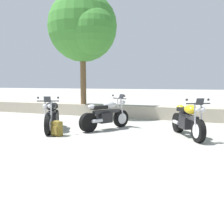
% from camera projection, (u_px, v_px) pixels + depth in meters
% --- Properties ---
extents(ground_plane, '(120.00, 120.00, 0.00)m').
position_uv_depth(ground_plane, '(10.00, 132.00, 8.07)').
color(ground_plane, '#A3A099').
extents(stone_wall, '(36.00, 0.80, 0.55)m').
position_uv_depth(stone_wall, '(81.00, 109.00, 12.49)').
color(stone_wall, '#A89E89').
rests_on(stone_wall, ground).
extents(motorcycle_black_near_left, '(1.10, 1.93, 1.18)m').
position_uv_depth(motorcycle_black_near_left, '(52.00, 116.00, 8.25)').
color(motorcycle_black_near_left, black).
rests_on(motorcycle_black_near_left, ground).
extents(motorcycle_silver_centre, '(1.15, 1.90, 1.18)m').
position_uv_depth(motorcycle_silver_centre, '(106.00, 115.00, 8.51)').
color(motorcycle_silver_centre, black).
rests_on(motorcycle_silver_centre, ground).
extents(motorcycle_yellow_far_right, '(1.16, 1.90, 1.18)m').
position_uv_depth(motorcycle_yellow_far_right, '(188.00, 121.00, 7.30)').
color(motorcycle_yellow_far_right, black).
rests_on(motorcycle_yellow_far_right, ground).
extents(rider_backpack, '(0.33, 0.31, 0.47)m').
position_uv_depth(rider_backpack, '(57.00, 128.00, 7.45)').
color(rider_backpack, brown).
rests_on(rider_backpack, ground).
extents(leafy_tree_far_left, '(3.44, 3.27, 5.31)m').
position_uv_depth(leafy_tree_far_left, '(85.00, 28.00, 11.74)').
color(leafy_tree_far_left, brown).
rests_on(leafy_tree_far_left, stone_wall).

